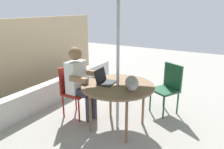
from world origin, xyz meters
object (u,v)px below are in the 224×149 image
at_px(laptop, 103,79).
at_px(person_seated, 79,79).
at_px(chair_empty, 168,85).
at_px(patio_table, 118,88).
at_px(cat, 132,83).
at_px(chair_occupied, 73,87).

bearing_deg(laptop, person_seated, 87.00).
height_order(chair_empty, person_seated, person_seated).
distance_m(person_seated, laptop, 0.50).
xyz_separation_m(patio_table, chair_empty, (0.95, -0.52, -0.14)).
relative_size(chair_empty, laptop, 2.75).
distance_m(laptop, cat, 0.49).
distance_m(person_seated, cat, 0.99).
height_order(patio_table, laptop, laptop).
xyz_separation_m(chair_empty, person_seated, (-0.95, 1.25, 0.17)).
distance_m(chair_occupied, laptop, 0.70).
bearing_deg(laptop, cat, -91.99).
relative_size(patio_table, cat, 1.83).
relative_size(laptop, cat, 0.53).
distance_m(patio_table, cat, 0.29).
xyz_separation_m(person_seated, laptop, (-0.03, -0.49, 0.09)).
distance_m(patio_table, person_seated, 0.73).
height_order(patio_table, person_seated, person_seated).
distance_m(chair_occupied, person_seated, 0.23).
xyz_separation_m(chair_empty, cat, (-0.99, 0.27, 0.28)).
distance_m(patio_table, chair_occupied, 0.90).
xyz_separation_m(chair_occupied, laptop, (-0.03, -0.65, 0.26)).
xyz_separation_m(chair_occupied, chair_empty, (0.95, -1.40, 0.00)).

